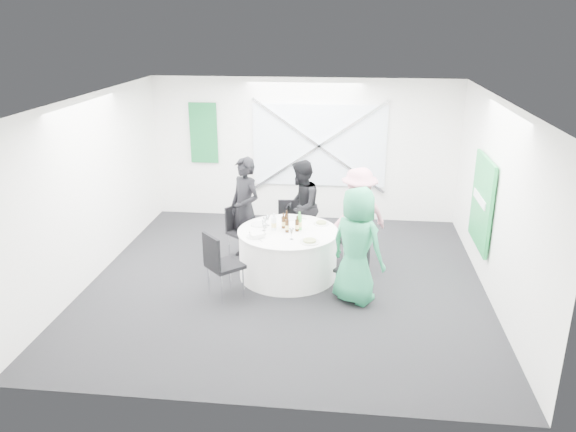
# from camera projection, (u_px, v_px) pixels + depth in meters

# --- Properties ---
(floor) EXTENTS (6.00, 6.00, 0.00)m
(floor) POSITION_uv_depth(u_px,v_px,m) (287.00, 281.00, 8.72)
(floor) COLOR black
(floor) RESTS_ON ground
(ceiling) EXTENTS (6.00, 6.00, 0.00)m
(ceiling) POSITION_uv_depth(u_px,v_px,m) (286.00, 99.00, 7.79)
(ceiling) COLOR white
(ceiling) RESTS_ON wall_back
(wall_back) EXTENTS (6.00, 0.00, 6.00)m
(wall_back) POSITION_uv_depth(u_px,v_px,m) (304.00, 150.00, 11.06)
(wall_back) COLOR white
(wall_back) RESTS_ON floor
(wall_front) EXTENTS (6.00, 0.00, 6.00)m
(wall_front) POSITION_uv_depth(u_px,v_px,m) (251.00, 287.00, 5.44)
(wall_front) COLOR white
(wall_front) RESTS_ON floor
(wall_left) EXTENTS (0.00, 6.00, 6.00)m
(wall_left) POSITION_uv_depth(u_px,v_px,m) (92.00, 188.00, 8.57)
(wall_left) COLOR white
(wall_left) RESTS_ON floor
(wall_right) EXTENTS (0.00, 6.00, 6.00)m
(wall_right) POSITION_uv_depth(u_px,v_px,m) (497.00, 202.00, 7.94)
(wall_right) COLOR white
(wall_right) RESTS_ON floor
(window_panel) EXTENTS (2.60, 0.03, 1.60)m
(window_panel) POSITION_uv_depth(u_px,v_px,m) (319.00, 146.00, 10.96)
(window_panel) COLOR silver
(window_panel) RESTS_ON wall_back
(window_brace_a) EXTENTS (2.63, 0.05, 1.84)m
(window_brace_a) POSITION_uv_depth(u_px,v_px,m) (319.00, 146.00, 10.92)
(window_brace_a) COLOR silver
(window_brace_a) RESTS_ON window_panel
(window_brace_b) EXTENTS (2.63, 0.05, 1.84)m
(window_brace_b) POSITION_uv_depth(u_px,v_px,m) (319.00, 146.00, 10.92)
(window_brace_b) COLOR silver
(window_brace_b) RESTS_ON window_panel
(green_banner) EXTENTS (0.55, 0.04, 1.20)m
(green_banner) POSITION_uv_depth(u_px,v_px,m) (204.00, 133.00, 11.13)
(green_banner) COLOR #146731
(green_banner) RESTS_ON wall_back
(green_sign) EXTENTS (0.05, 1.20, 1.40)m
(green_sign) POSITION_uv_depth(u_px,v_px,m) (482.00, 202.00, 8.57)
(green_sign) COLOR #198E3F
(green_sign) RESTS_ON wall_right
(banquet_table) EXTENTS (1.56, 1.56, 0.76)m
(banquet_table) POSITION_uv_depth(u_px,v_px,m) (288.00, 253.00, 8.78)
(banquet_table) COLOR white
(banquet_table) RESTS_ON floor
(chair_back) EXTENTS (0.43, 0.44, 0.86)m
(chair_back) POSITION_uv_depth(u_px,v_px,m) (289.00, 221.00, 9.80)
(chair_back) COLOR black
(chair_back) RESTS_ON floor
(chair_back_left) EXTENTS (0.55, 0.55, 0.86)m
(chair_back_left) POSITION_uv_depth(u_px,v_px,m) (238.00, 227.00, 9.53)
(chair_back_left) COLOR black
(chair_back_left) RESTS_ON floor
(chair_back_right) EXTENTS (0.63, 0.62, 1.00)m
(chair_back_right) POSITION_uv_depth(u_px,v_px,m) (354.00, 230.00, 9.15)
(chair_back_right) COLOR black
(chair_back_right) RESTS_ON floor
(chair_front_right) EXTENTS (0.52, 0.52, 0.84)m
(chair_front_right) POSITION_uv_depth(u_px,v_px,m) (356.00, 266.00, 8.08)
(chair_front_right) COLOR black
(chair_front_right) RESTS_ON floor
(chair_front_left) EXTENTS (0.64, 0.64, 1.00)m
(chair_front_left) POSITION_uv_depth(u_px,v_px,m) (219.00, 261.00, 8.01)
(chair_front_left) COLOR black
(chair_front_left) RESTS_ON floor
(person_man_back_left) EXTENTS (0.75, 0.72, 1.74)m
(person_man_back_left) POSITION_uv_depth(u_px,v_px,m) (245.00, 209.00, 9.31)
(person_man_back_left) COLOR black
(person_man_back_left) RESTS_ON floor
(person_man_back) EXTENTS (0.51, 0.82, 1.61)m
(person_man_back) POSITION_uv_depth(u_px,v_px,m) (301.00, 207.00, 9.61)
(person_man_back) COLOR black
(person_man_back) RESTS_ON floor
(person_woman_pink) EXTENTS (1.15, 0.96, 1.62)m
(person_woman_pink) POSITION_uv_depth(u_px,v_px,m) (358.00, 216.00, 9.13)
(person_woman_pink) COLOR #D28896
(person_woman_pink) RESTS_ON floor
(person_woman_green) EXTENTS (0.99, 0.91, 1.70)m
(person_woman_green) POSITION_uv_depth(u_px,v_px,m) (357.00, 246.00, 7.85)
(person_woman_green) COLOR #268B5B
(person_woman_green) RESTS_ON floor
(plate_back) EXTENTS (0.26, 0.26, 0.01)m
(plate_back) POSITION_uv_depth(u_px,v_px,m) (289.00, 218.00, 9.17)
(plate_back) COLOR silver
(plate_back) RESTS_ON banquet_table
(plate_back_left) EXTENTS (0.26, 0.26, 0.01)m
(plate_back_left) POSITION_uv_depth(u_px,v_px,m) (259.00, 224.00, 8.90)
(plate_back_left) COLOR silver
(plate_back_left) RESTS_ON banquet_table
(plate_back_right) EXTENTS (0.25, 0.25, 0.04)m
(plate_back_right) POSITION_uv_depth(u_px,v_px,m) (321.00, 223.00, 8.93)
(plate_back_right) COLOR silver
(plate_back_right) RESTS_ON banquet_table
(plate_front_right) EXTENTS (0.29, 0.29, 0.04)m
(plate_front_right) POSITION_uv_depth(u_px,v_px,m) (310.00, 241.00, 8.20)
(plate_front_right) COLOR silver
(plate_front_right) RESTS_ON banquet_table
(plate_front_left) EXTENTS (0.25, 0.25, 0.01)m
(plate_front_left) POSITION_uv_depth(u_px,v_px,m) (255.00, 236.00, 8.41)
(plate_front_left) COLOR silver
(plate_front_left) RESTS_ON banquet_table
(napkin) EXTENTS (0.23, 0.21, 0.05)m
(napkin) POSITION_uv_depth(u_px,v_px,m) (257.00, 235.00, 8.36)
(napkin) COLOR white
(napkin) RESTS_ON plate_front_left
(beer_bottle_a) EXTENTS (0.06, 0.06, 0.25)m
(beer_bottle_a) POSITION_uv_depth(u_px,v_px,m) (283.00, 222.00, 8.73)
(beer_bottle_a) COLOR #391F0A
(beer_bottle_a) RESTS_ON banquet_table
(beer_bottle_b) EXTENTS (0.06, 0.06, 0.28)m
(beer_bottle_b) POSITION_uv_depth(u_px,v_px,m) (287.00, 221.00, 8.77)
(beer_bottle_b) COLOR #391F0A
(beer_bottle_b) RESTS_ON banquet_table
(beer_bottle_c) EXTENTS (0.06, 0.06, 0.24)m
(beer_bottle_c) POSITION_uv_depth(u_px,v_px,m) (297.00, 225.00, 8.61)
(beer_bottle_c) COLOR #391F0A
(beer_bottle_c) RESTS_ON banquet_table
(beer_bottle_d) EXTENTS (0.06, 0.06, 0.26)m
(beer_bottle_d) POSITION_uv_depth(u_px,v_px,m) (287.00, 226.00, 8.56)
(beer_bottle_d) COLOR #391F0A
(beer_bottle_d) RESTS_ON banquet_table
(green_water_bottle) EXTENTS (0.08, 0.08, 0.29)m
(green_water_bottle) POSITION_uv_depth(u_px,v_px,m) (299.00, 223.00, 8.66)
(green_water_bottle) COLOR green
(green_water_bottle) RESTS_ON banquet_table
(clear_water_bottle) EXTENTS (0.08, 0.08, 0.27)m
(clear_water_bottle) POSITION_uv_depth(u_px,v_px,m) (274.00, 224.00, 8.65)
(clear_water_bottle) COLOR white
(clear_water_bottle) RESTS_ON banquet_table
(wine_glass_a) EXTENTS (0.07, 0.07, 0.17)m
(wine_glass_a) POSITION_uv_depth(u_px,v_px,m) (264.00, 226.00, 8.47)
(wine_glass_a) COLOR white
(wine_glass_a) RESTS_ON banquet_table
(wine_glass_b) EXTENTS (0.07, 0.07, 0.17)m
(wine_glass_b) POSITION_uv_depth(u_px,v_px,m) (265.00, 220.00, 8.74)
(wine_glass_b) COLOR white
(wine_glass_b) RESTS_ON banquet_table
(wine_glass_c) EXTENTS (0.07, 0.07, 0.17)m
(wine_glass_c) POSITION_uv_depth(u_px,v_px,m) (268.00, 218.00, 8.83)
(wine_glass_c) COLOR white
(wine_glass_c) RESTS_ON banquet_table
(wine_glass_d) EXTENTS (0.07, 0.07, 0.17)m
(wine_glass_d) POSITION_uv_depth(u_px,v_px,m) (264.00, 223.00, 8.62)
(wine_glass_d) COLOR white
(wine_glass_d) RESTS_ON banquet_table
(wine_glass_e) EXTENTS (0.07, 0.07, 0.17)m
(wine_glass_e) POSITION_uv_depth(u_px,v_px,m) (292.00, 231.00, 8.28)
(wine_glass_e) COLOR white
(wine_glass_e) RESTS_ON banquet_table
(fork_a) EXTENTS (0.15, 0.02, 0.01)m
(fork_a) POSITION_uv_depth(u_px,v_px,m) (302.00, 219.00, 9.15)
(fork_a) COLOR silver
(fork_a) RESTS_ON banquet_table
(knife_a) EXTENTS (0.15, 0.03, 0.01)m
(knife_a) POSITION_uv_depth(u_px,v_px,m) (284.00, 218.00, 9.19)
(knife_a) COLOR silver
(knife_a) RESTS_ON banquet_table
(fork_b) EXTENTS (0.10, 0.13, 0.01)m
(fork_b) POSITION_uv_depth(u_px,v_px,m) (251.00, 233.00, 8.53)
(fork_b) COLOR silver
(fork_b) RESTS_ON banquet_table
(knife_b) EXTENTS (0.10, 0.13, 0.01)m
(knife_b) POSITION_uv_depth(u_px,v_px,m) (260.00, 240.00, 8.27)
(knife_b) COLOR silver
(knife_b) RESTS_ON banquet_table
(fork_c) EXTENTS (0.08, 0.14, 0.01)m
(fork_c) POSITION_uv_depth(u_px,v_px,m) (266.00, 221.00, 9.07)
(fork_c) COLOR silver
(fork_c) RESTS_ON banquet_table
(knife_c) EXTENTS (0.10, 0.13, 0.01)m
(knife_c) POSITION_uv_depth(u_px,v_px,m) (255.00, 225.00, 8.87)
(knife_c) COLOR silver
(knife_c) RESTS_ON banquet_table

